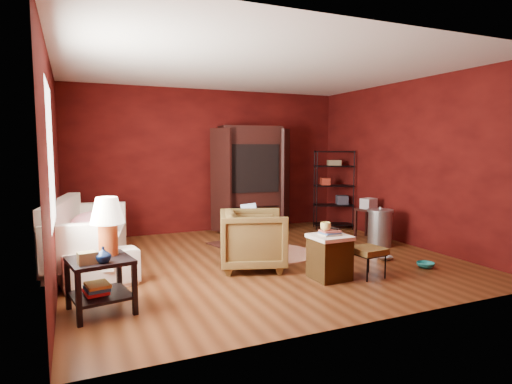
% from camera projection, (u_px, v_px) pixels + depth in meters
% --- Properties ---
extents(room, '(5.54, 5.04, 2.84)m').
position_uv_depth(room, '(259.00, 166.00, 6.20)').
color(room, brown).
rests_on(room, ground).
extents(sofa, '(0.99, 2.31, 0.87)m').
position_uv_depth(sofa, '(85.00, 237.00, 5.89)').
color(sofa, white).
rests_on(sofa, ground).
extents(armchair, '(1.04, 1.07, 0.89)m').
position_uv_depth(armchair, '(253.00, 237.00, 5.90)').
color(armchair, black).
rests_on(armchair, ground).
extents(pet_bowl_steel, '(0.24, 0.12, 0.24)m').
position_uv_depth(pet_bowl_steel, '(384.00, 252.00, 6.37)').
color(pet_bowl_steel, silver).
rests_on(pet_bowl_steel, ground).
extents(pet_bowl_turquoise, '(0.25, 0.17, 0.24)m').
position_uv_depth(pet_bowl_turquoise, '(426.00, 259.00, 5.95)').
color(pet_bowl_turquoise, teal).
rests_on(pet_bowl_turquoise, ground).
extents(vase, '(0.17, 0.18, 0.15)m').
position_uv_depth(vase, '(103.00, 255.00, 4.14)').
color(vase, '#0C1B40').
rests_on(vase, side_table).
extents(mug, '(0.16, 0.14, 0.13)m').
position_uv_depth(mug, '(326.00, 225.00, 5.37)').
color(mug, '#FFEE7C').
rests_on(mug, hamper).
extents(side_table, '(0.69, 0.69, 1.17)m').
position_uv_depth(side_table, '(104.00, 243.00, 4.37)').
color(side_table, black).
rests_on(side_table, ground).
extents(sofa_cushions, '(1.21, 2.23, 0.89)m').
position_uv_depth(sofa_cushions, '(85.00, 238.00, 5.88)').
color(sofa_cushions, white).
rests_on(sofa_cushions, sofa).
extents(hamper, '(0.47, 0.47, 0.65)m').
position_uv_depth(hamper, '(330.00, 256.00, 5.43)').
color(hamper, '#41270F').
rests_on(hamper, ground).
extents(footstool, '(0.41, 0.41, 0.39)m').
position_uv_depth(footstool, '(368.00, 251.00, 5.50)').
color(footstool, black).
rests_on(footstool, ground).
extents(rug_round, '(1.53, 1.53, 0.01)m').
position_uv_depth(rug_round, '(272.00, 253.00, 6.75)').
color(rug_round, '#F1E3C9').
rests_on(rug_round, ground).
extents(rug_oriental, '(1.21, 0.95, 0.01)m').
position_uv_depth(rug_oriental, '(242.00, 242.00, 7.47)').
color(rug_oriental, '#501D15').
rests_on(rug_oriental, ground).
extents(laptop_desk, '(0.71, 0.62, 0.75)m').
position_uv_depth(laptop_desk, '(255.00, 222.00, 6.94)').
color(laptop_desk, '#FF8E74').
rests_on(laptop_desk, ground).
extents(tv_armoire, '(1.64, 0.96, 2.09)m').
position_uv_depth(tv_armoire, '(250.00, 177.00, 8.56)').
color(tv_armoire, black).
rests_on(tv_armoire, ground).
extents(wire_shelving, '(0.85, 0.60, 1.60)m').
position_uv_depth(wire_shelving, '(334.00, 186.00, 8.75)').
color(wire_shelving, black).
rests_on(wire_shelving, ground).
extents(small_stand, '(0.46, 0.46, 0.74)m').
position_uv_depth(small_stand, '(368.00, 209.00, 7.80)').
color(small_stand, black).
rests_on(small_stand, ground).
extents(trash_can, '(0.45, 0.45, 0.68)m').
position_uv_depth(trash_can, '(380.00, 228.00, 7.23)').
color(trash_can, '#ADB1B5').
rests_on(trash_can, ground).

